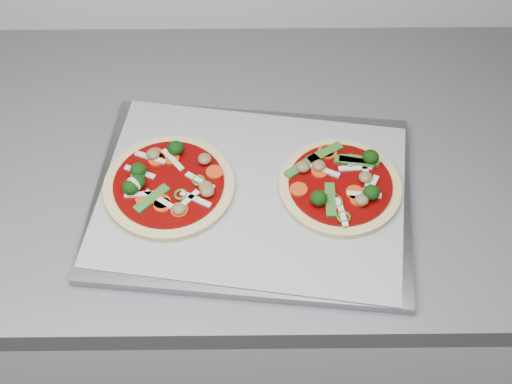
{
  "coord_description": "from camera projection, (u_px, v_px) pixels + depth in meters",
  "views": [
    {
      "loc": [
        -0.09,
        0.59,
        1.72
      ],
      "look_at": [
        -0.08,
        1.21,
        0.93
      ],
      "focal_mm": 50.0,
      "sensor_mm": 36.0,
      "label": 1
    }
  ],
  "objects": [
    {
      "name": "countertop",
      "position": [
        308.0,
        164.0,
        1.1
      ],
      "size": [
        3.6,
        0.6,
        0.04
      ],
      "primitive_type": "cube",
      "color": "#5B5B62",
      "rests_on": "base_cabinet"
    },
    {
      "name": "baking_tray",
      "position": [
        252.0,
        197.0,
        1.03
      ],
      "size": [
        0.48,
        0.38,
        0.01
      ],
      "primitive_type": "cube",
      "rotation": [
        0.0,
        0.0,
        -0.11
      ],
      "color": "gray",
      "rests_on": "countertop"
    },
    {
      "name": "base_cabinet",
      "position": [
        295.0,
        306.0,
        1.46
      ],
      "size": [
        3.6,
        0.6,
        0.86
      ],
      "primitive_type": "cube",
      "color": "silver",
      "rests_on": "ground"
    },
    {
      "name": "pizza_right",
      "position": [
        341.0,
        184.0,
        1.02
      ],
      "size": [
        0.2,
        0.2,
        0.03
      ],
      "rotation": [
        0.0,
        0.0,
        -0.15
      ],
      "color": "tan",
      "rests_on": "parchment"
    },
    {
      "name": "parchment",
      "position": [
        252.0,
        193.0,
        1.02
      ],
      "size": [
        0.47,
        0.38,
        0.0
      ],
      "primitive_type": "cube",
      "rotation": [
        0.0,
        0.0,
        -0.15
      ],
      "color": "#939499",
      "rests_on": "baking_tray"
    },
    {
      "name": "pizza_left",
      "position": [
        167.0,
        184.0,
        1.02
      ],
      "size": [
        0.23,
        0.23,
        0.03
      ],
      "rotation": [
        0.0,
        0.0,
        0.24
      ],
      "color": "tan",
      "rests_on": "parchment"
    }
  ]
}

